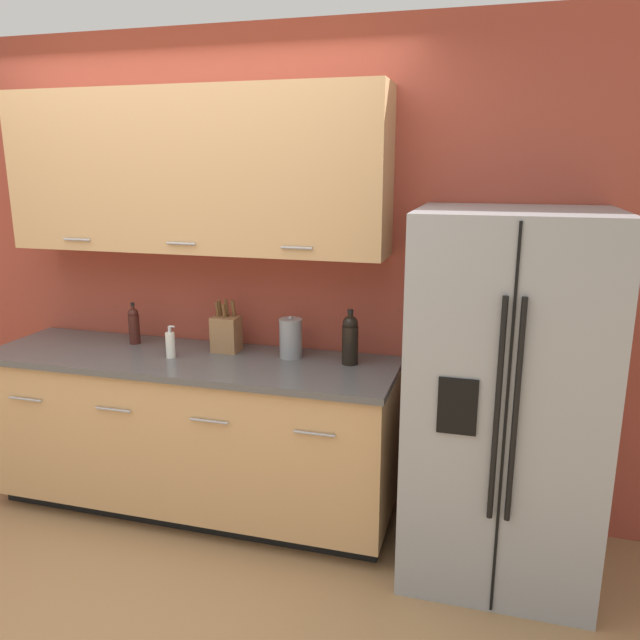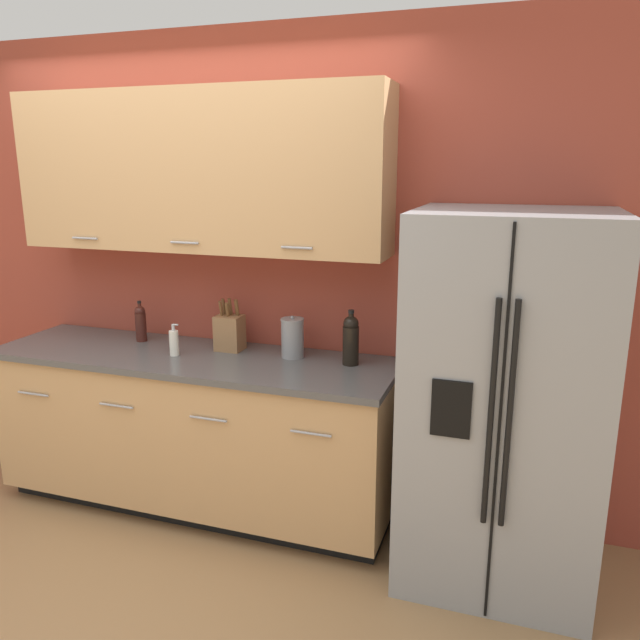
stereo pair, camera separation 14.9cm
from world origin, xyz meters
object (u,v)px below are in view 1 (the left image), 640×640
Objects in this scene: refrigerator at (504,398)px; steel_canister at (291,338)px; soap_dispenser at (170,345)px; wine_bottle at (350,339)px; knife_block at (226,333)px; oil_bottle at (134,325)px.

refrigerator is 7.58× the size of steel_canister.
steel_canister is (0.61, 0.18, 0.03)m from soap_dispenser.
knife_block is at bearing 177.24° from wine_bottle.
knife_block is 1.65× the size of soap_dispenser.
steel_canister is at bearing 169.87° from refrigerator.
soap_dispenser is 0.74× the size of oil_bottle.
oil_bottle is at bearing 179.68° from steel_canister.
refrigerator is at bearing -12.61° from wine_bottle.
wine_bottle is at bearing -1.32° from oil_bottle.
knife_block is at bearing 172.04° from refrigerator.
refrigerator is 1.12m from steel_canister.
wine_bottle is (-0.77, 0.17, 0.18)m from refrigerator.
oil_bottle is at bearing 178.68° from wine_bottle.
steel_canister is at bearing 175.83° from wine_bottle.
wine_bottle is 1.27× the size of steel_canister.
steel_canister is (0.94, -0.01, -0.00)m from oil_bottle.
wine_bottle is at bearing 9.23° from soap_dispenser.
refrigerator is 9.78× the size of soap_dispenser.
knife_block is at bearing 0.47° from oil_bottle.
refrigerator is at bearing -10.13° from steel_canister.
soap_dispenser is at bearing -28.93° from oil_bottle.
knife_block is 0.37m from steel_canister.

